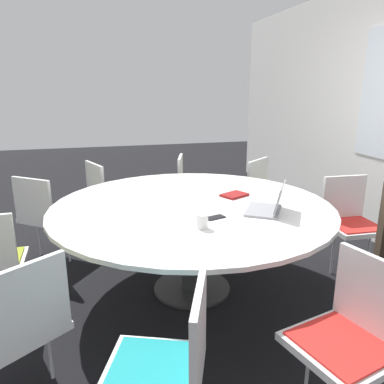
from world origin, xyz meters
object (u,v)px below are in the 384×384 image
at_px(spiral_notebook, 234,195).
at_px(cell_phone, 215,217).
at_px(chair_4, 107,193).
at_px(chair_9, 352,330).
at_px(handbag, 236,214).
at_px(chair_8, 168,362).
at_px(coffee_cup, 202,221).
at_px(chair_1, 350,217).
at_px(laptop, 270,205).
at_px(chair_5, 45,212).
at_px(chair_3, 191,186).
at_px(chair_7, 17,322).
at_px(chair_2, 267,192).

bearing_deg(spiral_notebook, cell_phone, -34.19).
relative_size(chair_4, chair_9, 1.00).
distance_m(cell_phone, handbag, 1.94).
bearing_deg(chair_8, coffee_cup, -3.26).
relative_size(cell_phone, handbag, 0.43).
bearing_deg(handbag, chair_1, 23.33).
distance_m(chair_1, coffee_cup, 1.63).
height_order(laptop, coffee_cup, laptop).
xyz_separation_m(chair_8, coffee_cup, (-0.87, 0.40, 0.28)).
xyz_separation_m(chair_5, laptop, (1.16, 1.69, 0.29)).
height_order(coffee_cup, handbag, coffee_cup).
distance_m(chair_9, coffee_cup, 1.05).
relative_size(chair_3, chair_5, 1.00).
bearing_deg(chair_7, coffee_cup, -15.33).
relative_size(chair_8, chair_9, 1.00).
relative_size(chair_2, chair_7, 1.00).
relative_size(chair_2, chair_8, 1.00).
relative_size(chair_3, chair_4, 1.00).
xyz_separation_m(chair_7, handbag, (-2.23, 2.02, -0.36)).
relative_size(chair_3, laptop, 2.05).
distance_m(chair_2, spiral_notebook, 1.10).
height_order(coffee_cup, cell_phone, coffee_cup).
distance_m(laptop, spiral_notebook, 0.47).
distance_m(chair_8, chair_9, 0.89).
relative_size(chair_8, spiral_notebook, 3.31).
xyz_separation_m(chair_2, chair_4, (-0.37, -1.71, 0.00)).
distance_m(chair_1, laptop, 1.05).
bearing_deg(chair_2, chair_3, -69.80).
height_order(laptop, cell_phone, laptop).
relative_size(chair_5, handbag, 2.35).
relative_size(chair_1, chair_4, 1.00).
distance_m(coffee_cup, handbag, 2.15).
bearing_deg(chair_9, spiral_notebook, -13.39).
distance_m(chair_1, cell_phone, 1.44).
bearing_deg(spiral_notebook, chair_5, -113.83).
distance_m(chair_2, chair_4, 1.75).
relative_size(chair_5, spiral_notebook, 3.31).
bearing_deg(chair_4, chair_3, 73.20).
height_order(chair_7, chair_9, same).
bearing_deg(chair_9, coffee_cup, 14.67).
bearing_deg(chair_3, chair_2, 75.13).
bearing_deg(chair_8, chair_5, 39.37).
xyz_separation_m(chair_3, chair_7, (2.33, -1.48, 0.00)).
xyz_separation_m(chair_1, cell_phone, (0.35, -1.38, 0.24)).
xyz_separation_m(chair_1, chair_4, (-1.32, -2.06, 0.00)).
xyz_separation_m(chair_4, coffee_cup, (1.83, 0.54, 0.28)).
height_order(chair_3, spiral_notebook, chair_3).
xyz_separation_m(chair_5, chair_7, (1.75, 0.06, 0.00)).
relative_size(chair_8, laptop, 2.05).
distance_m(chair_4, chair_9, 2.90).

